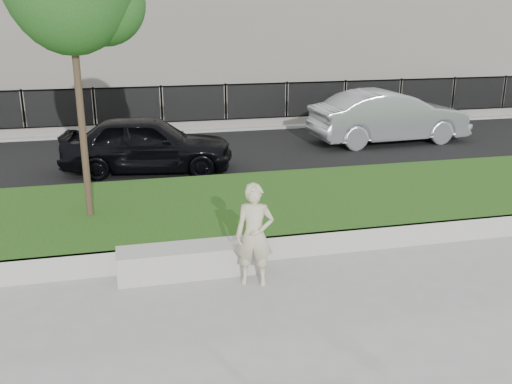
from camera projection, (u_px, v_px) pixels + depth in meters
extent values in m
plane|color=gray|center=(268.00, 289.00, 8.52)|extent=(90.00, 90.00, 0.00)
cube|color=#0E330C|center=(230.00, 211.00, 11.25)|extent=(34.00, 4.00, 0.40)
cube|color=#ACA9A1|center=(252.00, 250.00, 9.43)|extent=(34.00, 0.08, 0.40)
cube|color=black|center=(194.00, 155.00, 16.40)|extent=(34.00, 7.00, 0.04)
cube|color=gray|center=(178.00, 125.00, 20.56)|extent=(34.00, 3.00, 0.12)
cube|color=slate|center=(180.00, 125.00, 19.58)|extent=(32.00, 0.30, 0.24)
cube|color=black|center=(180.00, 107.00, 19.39)|extent=(32.00, 0.04, 1.50)
cube|color=black|center=(179.00, 86.00, 19.18)|extent=(32.00, 0.05, 0.05)
cube|color=black|center=(180.00, 121.00, 19.54)|extent=(32.00, 0.05, 0.05)
cube|color=#ACA9A1|center=(191.00, 260.00, 8.96)|extent=(2.28, 0.57, 0.47)
imported|color=beige|center=(254.00, 235.00, 8.49)|extent=(0.67, 0.54, 1.58)
cube|color=silver|center=(239.00, 242.00, 9.02)|extent=(0.26, 0.23, 0.02)
cylinder|color=#38281C|center=(77.00, 73.00, 9.71)|extent=(0.12, 0.12, 5.14)
sphere|color=#284D19|center=(103.00, 3.00, 9.67)|extent=(1.44, 1.44, 1.44)
imported|color=black|center=(148.00, 144.00, 14.44)|extent=(4.50, 2.41, 1.46)
imported|color=#9B9FA4|center=(389.00, 117.00, 17.70)|extent=(4.99, 1.99, 1.62)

